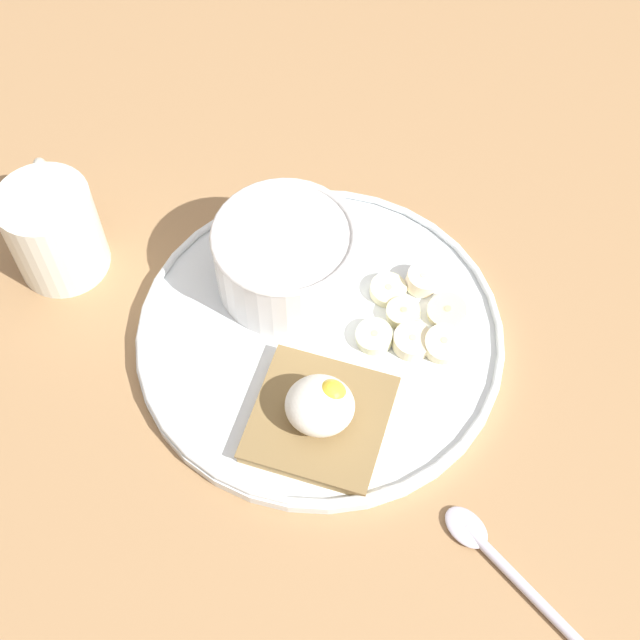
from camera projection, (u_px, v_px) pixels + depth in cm
name	position (u px, v px, depth cm)	size (l,w,h in cm)	color
ground_plane	(320.00, 346.00, 73.47)	(120.00, 120.00, 2.00)	#A2794F
plate	(320.00, 334.00, 71.95)	(29.70, 29.70, 1.60)	white
oatmeal_bowl	(285.00, 257.00, 71.86)	(11.66, 11.66, 6.39)	white
toast_slice	(320.00, 419.00, 66.97)	(11.34, 11.34, 1.19)	olive
poached_egg	(321.00, 404.00, 65.02)	(5.17, 4.88, 3.72)	white
banana_slice_front	(388.00, 290.00, 73.43)	(4.21, 4.19, 1.08)	beige
banana_slice_left	(403.00, 314.00, 72.01)	(3.52, 3.45, 1.42)	beige
banana_slice_back	(422.00, 280.00, 73.61)	(3.10, 2.94, 1.75)	#F8E5C6
banana_slice_right	(447.00, 312.00, 72.24)	(4.46, 4.43, 1.29)	beige
banana_slice_inner	(444.00, 341.00, 70.45)	(3.95, 4.08, 1.91)	beige
banana_slice_outer	(374.00, 339.00, 70.79)	(4.26, 4.26, 1.32)	beige
banana_slice_upper	(412.00, 342.00, 70.61)	(3.49, 3.43, 1.36)	#FCEDBF
coffee_mug	(53.00, 229.00, 73.21)	(7.66, 10.55, 8.47)	silver
spoon	(496.00, 557.00, 62.64)	(10.65, 9.38, 0.80)	silver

